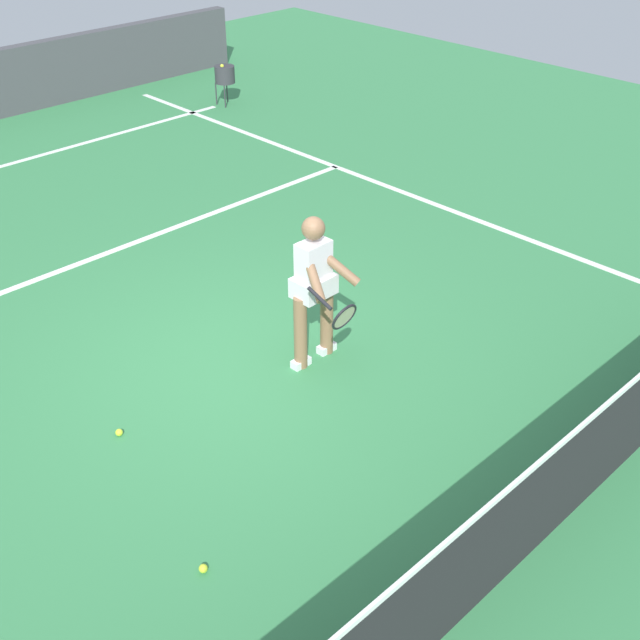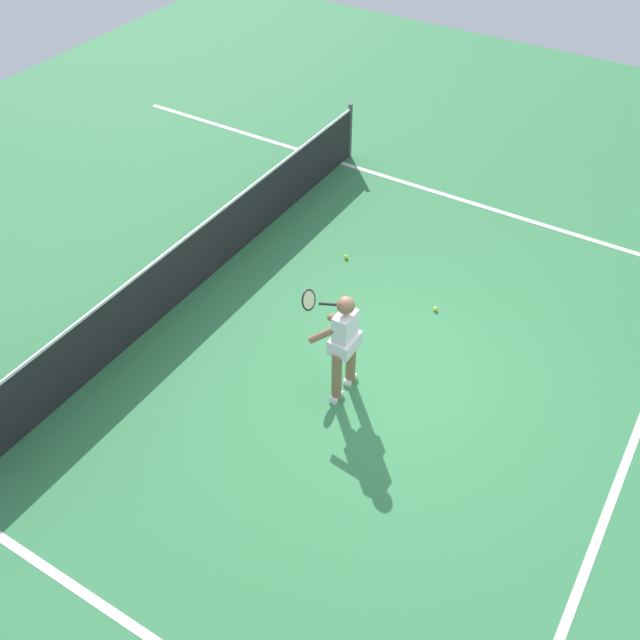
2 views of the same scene
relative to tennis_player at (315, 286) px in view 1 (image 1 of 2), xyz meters
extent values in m
plane|color=#38844C|center=(0.58, -0.53, -0.85)|extent=(23.41, 23.41, 0.00)
cube|color=white|center=(0.58, -3.44, -0.84)|extent=(8.74, 0.10, 0.01)
cube|color=white|center=(-3.79, -0.53, -0.84)|extent=(0.10, 16.01, 0.01)
cube|color=#232326|center=(0.58, 2.89, -0.38)|extent=(9.26, 0.02, 0.93)
cube|color=white|center=(0.58, 2.89, 0.11)|extent=(9.26, 0.02, 0.04)
cylinder|color=#8C6647|center=(-0.19, -0.03, -0.46)|extent=(0.13, 0.13, 0.78)
cylinder|color=#8C6647|center=(0.17, -0.03, -0.46)|extent=(0.13, 0.13, 0.78)
cube|color=white|center=(-0.19, -0.03, -0.81)|extent=(0.20, 0.10, 0.08)
cube|color=white|center=(0.17, -0.03, -0.81)|extent=(0.20, 0.10, 0.08)
cube|color=white|center=(-0.01, -0.03, 0.19)|extent=(0.32, 0.20, 0.52)
cube|color=white|center=(-0.01, -0.03, -0.01)|extent=(0.40, 0.28, 0.20)
sphere|color=#8C6647|center=(-0.01, -0.03, 0.59)|extent=(0.22, 0.22, 0.22)
cylinder|color=#8C6647|center=(-0.16, 0.12, 0.21)|extent=(0.29, 0.47, 0.37)
cylinder|color=#8C6647|center=(0.14, 0.12, 0.21)|extent=(0.28, 0.47, 0.37)
cylinder|color=black|center=(0.33, 0.39, 0.17)|extent=(0.04, 0.29, 0.14)
torus|color=black|center=(0.32, 0.69, 0.11)|extent=(0.29, 0.12, 0.28)
cylinder|color=beige|center=(0.32, 0.69, 0.11)|extent=(0.24, 0.09, 0.23)
sphere|color=#D1E533|center=(2.03, -0.38, -0.81)|extent=(0.07, 0.07, 0.07)
sphere|color=#D1E533|center=(2.44, 1.34, -0.81)|extent=(0.07, 0.07, 0.07)
cylinder|color=#333338|center=(-4.53, -6.98, -0.30)|extent=(0.36, 0.36, 0.30)
cylinder|color=#333338|center=(-4.40, -6.85, -0.65)|extent=(0.02, 0.02, 0.40)
cylinder|color=#333338|center=(-4.65, -7.11, -0.65)|extent=(0.02, 0.02, 0.40)
cylinder|color=#333338|center=(-4.40, -7.11, -0.65)|extent=(0.02, 0.02, 0.40)
sphere|color=#D1E533|center=(-4.48, -6.98, -0.14)|extent=(0.07, 0.07, 0.07)
camera|label=1|loc=(4.68, 4.83, 3.88)|focal=46.23mm
camera|label=2|loc=(-5.73, -3.18, 6.20)|focal=41.64mm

